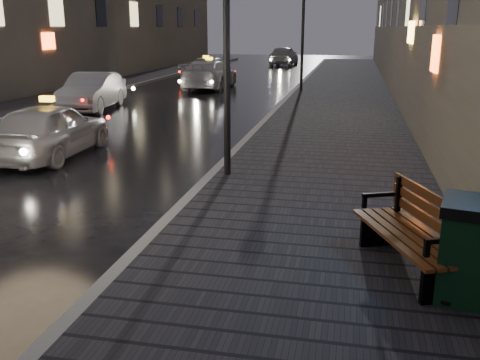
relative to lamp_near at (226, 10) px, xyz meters
The scene contains 13 objects.
sidewalk 15.52m from the lamp_near, 82.22° to the left, with size 4.60×58.00×0.15m, color black.
curb 15.39m from the lamp_near, 91.34° to the left, with size 0.20×58.00×0.15m, color slate.
sidewalk_far 18.65m from the lamp_near, 125.12° to the left, with size 2.40×58.00×0.15m, color black.
curb_far 17.95m from the lamp_near, 121.66° to the left, with size 0.20×58.00×0.15m, color slate.
lamp_near is the anchor object (origin of this frame).
lamp_far 16.00m from the lamp_near, 90.00° to the left, with size 0.36×0.36×5.28m.
bench 5.99m from the lamp_near, 50.06° to the right, with size 1.42×2.13×1.03m.
trash_bin 6.72m from the lamp_near, 49.87° to the right, with size 0.91×0.91×1.17m.
taxi_near 5.72m from the lamp_near, 165.76° to the left, with size 1.65×4.09×1.39m, color #B9B8BF.
car_left_mid 11.90m from the lamp_near, 130.54° to the left, with size 1.52×4.36×1.44m, color #9A9BA2.
taxi_mid 17.99m from the lamp_near, 106.21° to the left, with size 2.10×5.18×1.50m, color silver.
taxi_far 22.58m from the lamp_near, 106.47° to the left, with size 2.26×4.90×1.36m, color silver.
car_far 35.91m from the lamp_near, 95.42° to the left, with size 1.94×4.81×1.64m, color gray.
Camera 1 is at (4.36, -4.67, 3.16)m, focal length 40.00 mm.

